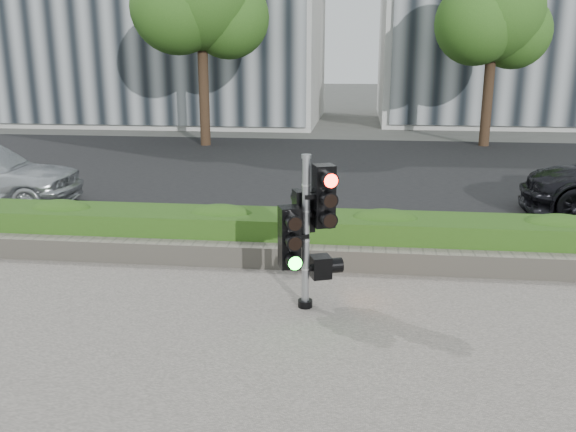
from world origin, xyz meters
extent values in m
plane|color=#51514C|center=(0.00, 0.00, 0.00)|extent=(120.00, 120.00, 0.00)
cube|color=black|center=(0.00, 10.00, 0.01)|extent=(60.00, 13.00, 0.02)
cube|color=gray|center=(0.00, 3.15, 0.06)|extent=(60.00, 0.25, 0.12)
cube|color=gray|center=(0.00, 1.90, 0.20)|extent=(12.00, 0.32, 0.34)
cube|color=#508E2B|center=(0.00, 2.55, 0.37)|extent=(12.00, 1.00, 0.68)
cylinder|color=black|center=(-4.50, 14.50, 2.02)|extent=(0.36, 0.36, 4.03)
sphere|color=#255017|center=(-3.64, 14.86, 4.46)|extent=(2.88, 2.88, 2.88)
sphere|color=#255017|center=(-5.22, 14.07, 4.75)|extent=(3.17, 3.17, 3.17)
cylinder|color=black|center=(5.50, 15.50, 1.79)|extent=(0.36, 0.36, 3.58)
sphere|color=#255017|center=(5.50, 15.50, 4.61)|extent=(3.33, 3.33, 3.33)
sphere|color=#255017|center=(6.27, 15.82, 3.97)|extent=(2.56, 2.56, 2.56)
sphere|color=#255017|center=(4.86, 15.12, 4.22)|extent=(2.82, 2.82, 2.82)
cylinder|color=black|center=(0.41, 0.40, 0.08)|extent=(0.19, 0.19, 0.10)
cylinder|color=gray|center=(0.41, 0.40, 1.02)|extent=(0.10, 0.10, 1.98)
cylinder|color=gray|center=(0.41, 0.40, 2.04)|extent=(0.13, 0.13, 0.05)
cube|color=#FF1107|center=(0.62, 0.45, 1.53)|extent=(0.32, 0.32, 0.79)
cube|color=#14E51E|center=(0.21, 0.29, 1.02)|extent=(0.32, 0.32, 0.79)
cube|color=black|center=(0.35, 0.61, 1.29)|extent=(0.32, 0.32, 0.54)
cube|color=orange|center=(0.60, 0.50, 0.56)|extent=(0.32, 0.32, 0.29)
camera|label=1|loc=(1.06, -7.04, 3.28)|focal=38.00mm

